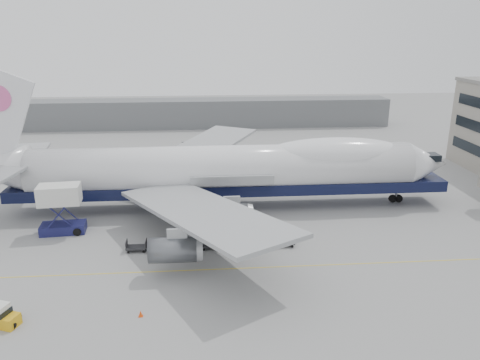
{
  "coord_description": "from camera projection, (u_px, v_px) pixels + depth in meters",
  "views": [
    {
      "loc": [
        -2.66,
        -49.81,
        23.98
      ],
      "look_at": [
        1.81,
        6.0,
        5.9
      ],
      "focal_mm": 35.0,
      "sensor_mm": 36.0,
      "label": 1
    }
  ],
  "objects": [
    {
      "name": "dolly_2",
      "position": [
        211.0,
        244.0,
        53.56
      ],
      "size": [
        2.3,
        1.35,
        1.3
      ],
      "color": "#2D2D30",
      "rests_on": "ground"
    },
    {
      "name": "hangar",
      "position": [
        174.0,
        113.0,
        119.38
      ],
      "size": [
        110.0,
        8.0,
        7.0
      ],
      "primitive_type": "cube",
      "color": "slate",
      "rests_on": "ground"
    },
    {
      "name": "traffic_cone",
      "position": [
        141.0,
        314.0,
        40.9
      ],
      "size": [
        0.4,
        0.4,
        0.58
      ],
      "rotation": [
        0.0,
        0.0,
        -0.2
      ],
      "color": "#E7440C",
      "rests_on": "ground"
    },
    {
      "name": "dolly_1",
      "position": [
        174.0,
        245.0,
        53.23
      ],
      "size": [
        2.3,
        1.35,
        1.3
      ],
      "color": "#2D2D30",
      "rests_on": "ground"
    },
    {
      "name": "catering_truck",
      "position": [
        61.0,
        206.0,
        56.86
      ],
      "size": [
        5.52,
        4.04,
        6.17
      ],
      "rotation": [
        0.0,
        0.0,
        0.09
      ],
      "color": "#1A1C4F",
      "rests_on": "ground"
    },
    {
      "name": "baggage_tug",
      "position": [
        1.0,
        316.0,
        39.53
      ],
      "size": [
        2.99,
        2.26,
        1.95
      ],
      "rotation": [
        0.0,
        0.0,
        -0.36
      ],
      "color": "gold",
      "rests_on": "ground"
    },
    {
      "name": "ground",
      "position": [
        229.0,
        244.0,
        54.82
      ],
      "size": [
        260.0,
        260.0,
        0.0
      ],
      "primitive_type": "plane",
      "color": "gray",
      "rests_on": "ground"
    },
    {
      "name": "dolly_3",
      "position": [
        248.0,
        243.0,
        53.88
      ],
      "size": [
        2.3,
        1.35,
        1.3
      ],
      "color": "#2D2D30",
      "rests_on": "ground"
    },
    {
      "name": "apron_line",
      "position": [
        232.0,
        269.0,
        49.12
      ],
      "size": [
        60.0,
        0.15,
        0.01
      ],
      "primitive_type": "cube",
      "color": "gold",
      "rests_on": "ground"
    },
    {
      "name": "airliner",
      "position": [
        228.0,
        169.0,
        64.52
      ],
      "size": [
        67.0,
        55.3,
        19.98
      ],
      "color": "white",
      "rests_on": "ground"
    },
    {
      "name": "dolly_0",
      "position": [
        137.0,
        247.0,
        52.91
      ],
      "size": [
        2.3,
        1.35,
        1.3
      ],
      "color": "#2D2D30",
      "rests_on": "ground"
    },
    {
      "name": "dolly_4",
      "position": [
        284.0,
        241.0,
        54.2
      ],
      "size": [
        2.3,
        1.35,
        1.3
      ],
      "color": "#2D2D30",
      "rests_on": "ground"
    }
  ]
}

